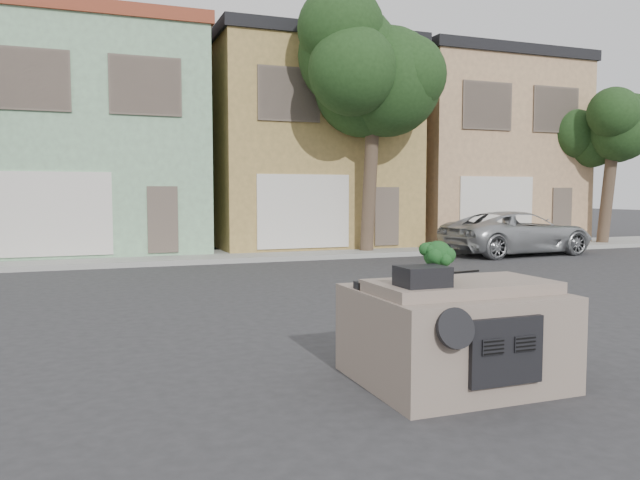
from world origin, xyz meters
TOP-DOWN VIEW (x-y plane):
  - ground_plane at (0.00, 0.00)m, footprint 120.00×120.00m
  - sidewalk at (0.00, 10.50)m, footprint 40.00×3.00m
  - townhouse_mint at (-3.50, 14.50)m, footprint 7.20×8.20m
  - townhouse_tan at (4.00, 14.50)m, footprint 7.20×8.20m
  - townhouse_beige at (11.50, 14.50)m, footprint 7.20×8.20m
  - silver_pickup at (9.73, 8.33)m, footprint 5.35×2.75m
  - tree_near at (5.00, 9.80)m, footprint 4.40×4.00m
  - tree_far at (15.00, 9.80)m, footprint 3.20×3.00m
  - car_dashboard at (0.00, -3.00)m, footprint 2.00×1.80m
  - instrument_hump at (-0.58, -3.35)m, footprint 0.48×0.38m
  - wiper_arm at (0.28, -2.62)m, footprint 0.69×0.15m
  - broccoli at (-0.24, -3.08)m, footprint 0.36×0.36m

SIDE VIEW (x-z plane):
  - ground_plane at x=0.00m, z-range 0.00..0.00m
  - silver_pickup at x=9.73m, z-range -0.72..0.72m
  - sidewalk at x=0.00m, z-range 0.00..0.15m
  - car_dashboard at x=0.00m, z-range 0.00..1.12m
  - wiper_arm at x=0.28m, z-range 1.12..1.14m
  - instrument_hump at x=-0.58m, z-range 1.12..1.32m
  - broccoli at x=-0.24m, z-range 1.12..1.56m
  - tree_far at x=15.00m, z-range 0.00..6.00m
  - townhouse_mint at x=-3.50m, z-range 0.00..7.55m
  - townhouse_tan at x=4.00m, z-range 0.00..7.55m
  - townhouse_beige at x=11.50m, z-range 0.00..7.55m
  - tree_near at x=5.00m, z-range 0.00..8.50m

